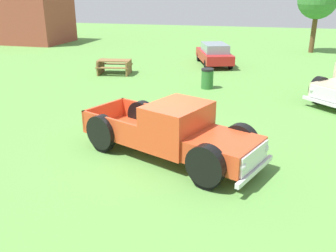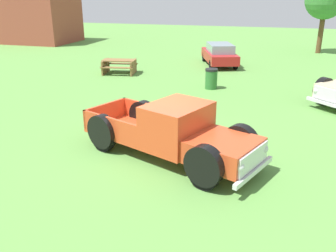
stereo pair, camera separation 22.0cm
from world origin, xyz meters
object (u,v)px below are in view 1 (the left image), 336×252
at_px(picnic_table, 114,65).
at_px(trash_can, 207,78).
at_px(pickup_truck_foreground, 179,134).
at_px(sedan_distant_a, 214,54).

distance_m(picnic_table, trash_can, 5.82).
bearing_deg(trash_can, pickup_truck_foreground, -86.60).
relative_size(picnic_table, trash_can, 2.12).
relative_size(sedan_distant_a, picnic_table, 2.14).
bearing_deg(sedan_distant_a, pickup_truck_foreground, -85.96).
xyz_separation_m(pickup_truck_foreground, sedan_distant_a, (-0.97, 13.75, -0.05)).
relative_size(pickup_truck_foreground, picnic_table, 2.71).
bearing_deg(trash_can, picnic_table, 161.07).
bearing_deg(pickup_truck_foreground, sedan_distant_a, 94.04).
relative_size(sedan_distant_a, trash_can, 4.54).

